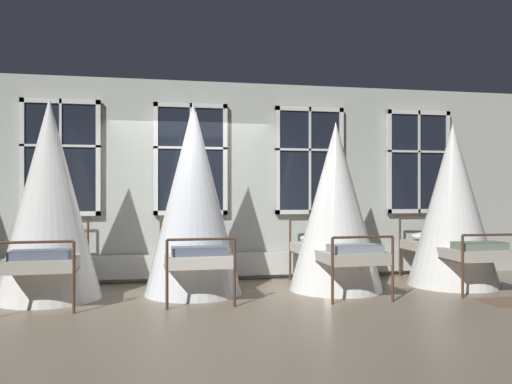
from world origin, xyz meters
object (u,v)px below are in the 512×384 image
at_px(cot_fourth, 336,209).
at_px(cot_fifth, 453,207).
at_px(cot_third, 193,201).
at_px(cot_second, 49,202).

xyz_separation_m(cot_fourth, cot_fifth, (1.85, 0.01, 0.02)).
bearing_deg(cot_third, cot_fourth, -93.61).
xyz_separation_m(cot_third, cot_fifth, (3.87, -0.09, -0.10)).
bearing_deg(cot_fifth, cot_fourth, 91.69).
height_order(cot_second, cot_fifth, cot_second).
xyz_separation_m(cot_second, cot_fourth, (3.90, -0.09, -0.11)).
distance_m(cot_third, cot_fifth, 3.88).
bearing_deg(cot_third, cot_second, 89.12).
xyz_separation_m(cot_second, cot_fifth, (5.75, -0.08, -0.10)).
distance_m(cot_second, cot_fifth, 5.75).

